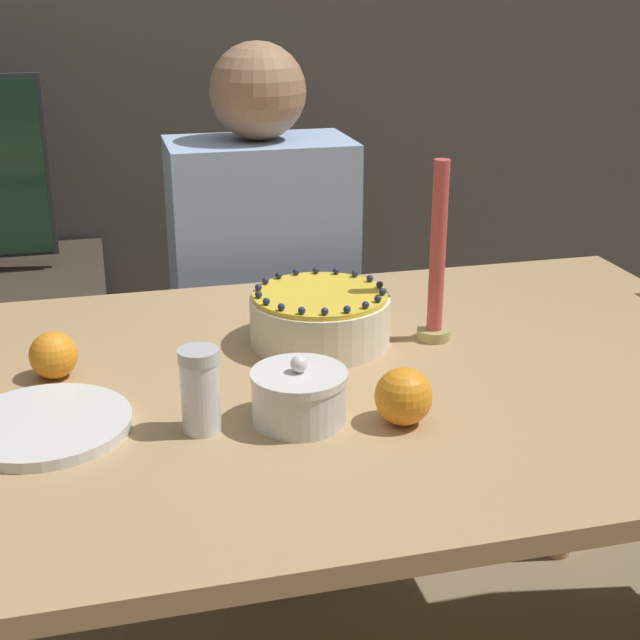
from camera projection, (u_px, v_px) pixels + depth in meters
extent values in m
cube|color=tan|center=(265.00, 391.00, 1.38)|extent=(1.70, 0.94, 0.03)
cylinder|color=tan|center=(570.00, 424.00, 2.06)|extent=(0.07, 0.07, 0.71)
cylinder|color=#EFE5CC|center=(320.00, 320.00, 1.51)|extent=(0.24, 0.24, 0.08)
cylinder|color=yellow|center=(320.00, 295.00, 1.49)|extent=(0.23, 0.23, 0.01)
sphere|color=#23284C|center=(380.00, 285.00, 1.51)|extent=(0.01, 0.01, 0.01)
sphere|color=#23284C|center=(370.00, 278.00, 1.54)|extent=(0.01, 0.01, 0.01)
sphere|color=#23284C|center=(355.00, 274.00, 1.57)|extent=(0.01, 0.01, 0.01)
sphere|color=#23284C|center=(336.00, 271.00, 1.58)|extent=(0.01, 0.01, 0.01)
sphere|color=#23284C|center=(316.00, 270.00, 1.58)|extent=(0.01, 0.01, 0.01)
sphere|color=#23284C|center=(296.00, 272.00, 1.58)|extent=(0.01, 0.01, 0.01)
sphere|color=#23284C|center=(279.00, 275.00, 1.56)|extent=(0.01, 0.01, 0.01)
sphere|color=#23284C|center=(265.00, 281.00, 1.53)|extent=(0.01, 0.01, 0.01)
sphere|color=#23284C|center=(258.00, 287.00, 1.50)|extent=(0.01, 0.01, 0.01)
sphere|color=#23284C|center=(258.00, 294.00, 1.46)|extent=(0.01, 0.01, 0.01)
sphere|color=#23284C|center=(266.00, 301.00, 1.43)|extent=(0.01, 0.01, 0.01)
sphere|color=#23284C|center=(281.00, 307.00, 1.41)|extent=(0.01, 0.01, 0.01)
sphere|color=#23284C|center=(302.00, 310.00, 1.39)|extent=(0.01, 0.01, 0.01)
sphere|color=#23284C|center=(325.00, 311.00, 1.39)|extent=(0.01, 0.01, 0.01)
sphere|color=#23284C|center=(347.00, 309.00, 1.40)|extent=(0.01, 0.01, 0.01)
sphere|color=#23284C|center=(366.00, 305.00, 1.42)|extent=(0.01, 0.01, 0.01)
sphere|color=#23284C|center=(378.00, 299.00, 1.44)|extent=(0.01, 0.01, 0.01)
sphere|color=#23284C|center=(382.00, 292.00, 1.48)|extent=(0.01, 0.01, 0.01)
cylinder|color=silver|center=(299.00, 400.00, 1.24)|extent=(0.13, 0.13, 0.06)
cylinder|color=silver|center=(299.00, 376.00, 1.23)|extent=(0.14, 0.14, 0.01)
sphere|color=silver|center=(299.00, 364.00, 1.22)|extent=(0.02, 0.02, 0.02)
cylinder|color=white|center=(200.00, 396.00, 1.21)|extent=(0.05, 0.05, 0.10)
cylinder|color=silver|center=(198.00, 356.00, 1.19)|extent=(0.06, 0.06, 0.02)
cylinder|color=silver|center=(45.00, 427.00, 1.23)|extent=(0.24, 0.24, 0.01)
cylinder|color=silver|center=(45.00, 422.00, 1.22)|extent=(0.24, 0.24, 0.01)
cylinder|color=tan|center=(434.00, 334.00, 1.53)|extent=(0.06, 0.06, 0.02)
cylinder|color=#CC4C47|center=(438.00, 247.00, 1.48)|extent=(0.03, 0.03, 0.29)
sphere|color=orange|center=(403.00, 396.00, 1.23)|extent=(0.08, 0.08, 0.08)
sphere|color=orange|center=(53.00, 355.00, 1.38)|extent=(0.07, 0.07, 0.07)
cube|color=#473D33|center=(267.00, 453.00, 2.19)|extent=(0.34, 0.34, 0.45)
cube|color=#99B7E0|center=(262.00, 261.00, 2.01)|extent=(0.40, 0.24, 0.54)
sphere|color=#9E7556|center=(258.00, 91.00, 1.88)|extent=(0.21, 0.21, 0.21)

